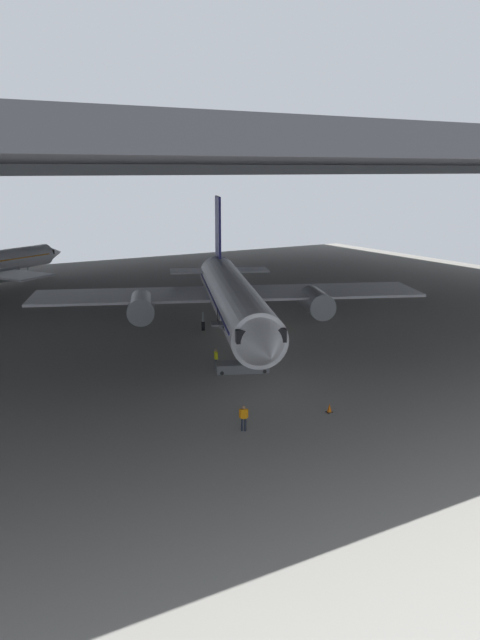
# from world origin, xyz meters

# --- Properties ---
(ground_plane) EXTENTS (110.00, 110.00, 0.00)m
(ground_plane) POSITION_xyz_m (0.00, 0.00, 0.00)
(ground_plane) COLOR gray
(hangar_structure) EXTENTS (121.00, 99.00, 16.77)m
(hangar_structure) POSITION_xyz_m (-0.10, 13.78, 16.12)
(hangar_structure) COLOR #4C4F54
(hangar_structure) RESTS_ON ground_plane
(airplane_main) EXTENTS (37.86, 37.89, 12.30)m
(airplane_main) POSITION_xyz_m (-2.30, -0.88, 3.61)
(airplane_main) COLOR white
(airplane_main) RESTS_ON ground_plane
(boarding_stairs) EXTENTS (4.57, 3.00, 4.83)m
(boarding_stairs) POSITION_xyz_m (-7.22, -10.71, 0.75)
(boarding_stairs) COLOR slate
(boarding_stairs) RESTS_ON ground_plane
(crew_worker_near_nose) EXTENTS (0.48, 0.38, 1.60)m
(crew_worker_near_nose) POSITION_xyz_m (-13.03, -20.78, 0.91)
(crew_worker_near_nose) COLOR #232838
(crew_worker_near_nose) RESTS_ON ground_plane
(crew_worker_by_stairs) EXTENTS (0.30, 0.54, 1.64)m
(crew_worker_by_stairs) POSITION_xyz_m (-8.62, -9.22, 0.93)
(crew_worker_by_stairs) COLOR #232838
(crew_worker_by_stairs) RESTS_ON ground_plane
(traffic_cone_orange) EXTENTS (0.36, 0.36, 0.60)m
(traffic_cone_orange) POSITION_xyz_m (-6.74, -20.98, 0.29)
(traffic_cone_orange) COLOR black
(traffic_cone_orange) RESTS_ON ground_plane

